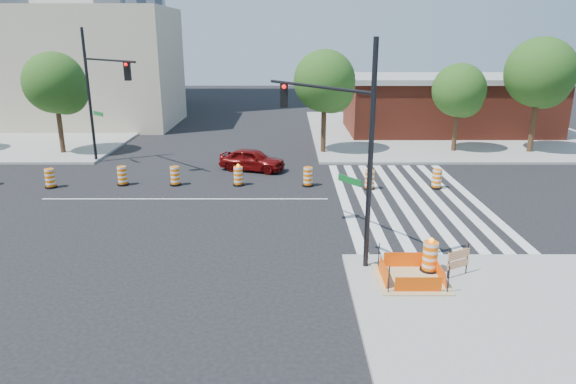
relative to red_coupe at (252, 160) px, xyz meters
name	(u,v)px	position (x,y,z in m)	size (l,w,h in m)	color
ground	(185,199)	(-2.94, -5.60, -0.66)	(120.00, 120.00, 0.00)	black
sidewalk_ne	(445,132)	(15.06, 12.40, -0.58)	(22.00, 22.00, 0.15)	gray
sidewalk_nw	(9,132)	(-20.94, 12.40, -0.58)	(22.00, 22.00, 0.15)	gray
crosswalk_east	(408,199)	(8.01, -5.60, -0.65)	(6.75, 13.50, 0.01)	silver
lane_centerline	(185,199)	(-2.94, -5.60, -0.65)	(14.00, 0.12, 0.01)	silver
excavation_pit	(411,278)	(6.06, -14.60, -0.44)	(2.20, 2.20, 0.90)	tan
brick_storefront	(447,104)	(15.06, 12.40, 1.66)	(16.50, 8.50, 4.60)	maroon
beige_midrise	(93,68)	(-14.94, 16.40, 4.34)	(14.00, 10.00, 10.00)	#C1B193
red_coupe	(252,160)	(0.00, 0.00, 0.00)	(1.56, 3.87, 1.32)	#5F0808
signal_pole_se	(339,130)	(3.84, -12.27, 3.94)	(3.41, 4.67, 7.49)	black
signal_pole_nw	(100,85)	(-8.90, 1.02, 4.25)	(4.35, 4.40, 8.00)	black
pit_drum	(430,258)	(6.80, -14.02, -0.01)	(0.62, 0.62, 1.21)	black
barricade	(458,259)	(7.63, -14.31, 0.08)	(0.83, 0.47, 1.07)	#FE6B05
tree_north_b	(56,86)	(-12.99, 4.35, 3.85)	(3.96, 3.96, 6.72)	#382314
tree_north_c	(325,85)	(4.55, 4.56, 3.95)	(4.04, 4.04, 6.87)	#382314
tree_north_d	(459,93)	(13.49, 4.91, 3.36)	(3.52, 3.52, 5.98)	#382314
tree_north_e	(540,76)	(18.56, 4.59, 4.47)	(4.50, 4.50, 7.65)	#382314
median_drum_1	(50,179)	(-10.36, -3.66, -0.18)	(0.60, 0.60, 1.02)	black
median_drum_2	(122,176)	(-6.72, -3.16, -0.18)	(0.60, 0.60, 1.02)	black
median_drum_3	(175,177)	(-3.90, -3.18, -0.18)	(0.60, 0.60, 1.02)	black
median_drum_4	(238,177)	(-0.53, -3.22, -0.17)	(0.60, 0.60, 1.18)	black
median_drum_5	(308,177)	(3.17, -3.33, -0.18)	(0.60, 0.60, 1.02)	black
median_drum_6	(370,180)	(6.35, -3.94, -0.18)	(0.60, 0.60, 1.02)	black
median_drum_7	(437,180)	(9.88, -3.79, -0.18)	(0.60, 0.60, 1.02)	black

